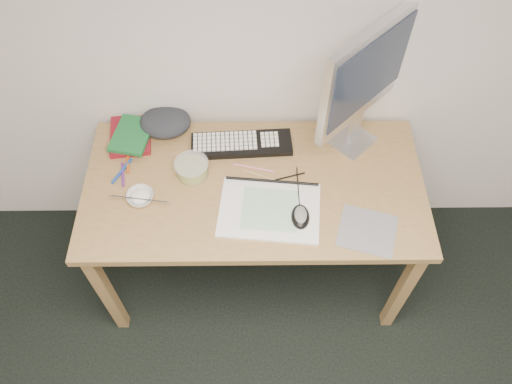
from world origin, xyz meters
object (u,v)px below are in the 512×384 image
keyboard (242,144)px  monitor (367,76)px  rice_bowl (140,197)px  sketchpad (269,210)px  desk (254,196)px

keyboard → monitor: (0.48, 0.03, 0.36)m
keyboard → rice_bowl: size_ratio=3.97×
sketchpad → desk: bearing=120.9°
sketchpad → rice_bowl: size_ratio=3.62×
desk → rice_bowl: size_ratio=12.85×
desk → rice_bowl: (-0.45, -0.07, 0.10)m
keyboard → desk: bearing=-78.9°
sketchpad → rice_bowl: 0.52m
desk → rice_bowl: bearing=-171.1°
desk → monitor: (0.43, 0.23, 0.45)m
rice_bowl → monitor: bearing=19.0°
monitor → keyboard: bearing=138.7°
sketchpad → keyboard: size_ratio=0.91×
desk → keyboard: (-0.05, 0.21, 0.09)m
desk → keyboard: bearing=104.3°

